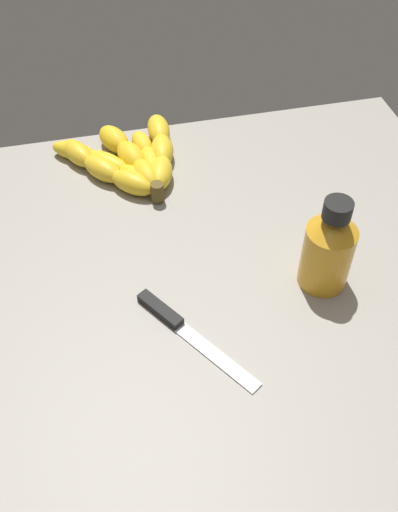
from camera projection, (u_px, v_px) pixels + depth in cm
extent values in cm
cube|color=gray|center=(225.00, 283.00, 79.94)|extent=(78.79, 71.26, 4.11)
ellipsoid|color=yellow|center=(161.00, 173.00, 90.00)|extent=(5.59, 8.00, 3.64)
ellipsoid|color=yellow|center=(162.00, 150.00, 93.92)|extent=(4.69, 7.73, 3.64)
ellipsoid|color=yellow|center=(159.00, 130.00, 97.79)|extent=(3.70, 7.29, 3.64)
ellipsoid|color=yellow|center=(155.00, 177.00, 89.84)|extent=(3.29, 5.97, 2.92)
ellipsoid|color=yellow|center=(150.00, 159.00, 92.89)|extent=(3.26, 5.95, 2.92)
ellipsoid|color=yellow|center=(142.00, 143.00, 95.83)|extent=(3.93, 6.23, 2.92)
ellipsoid|color=yellow|center=(146.00, 175.00, 89.56)|extent=(5.27, 7.57, 3.78)
ellipsoid|color=yellow|center=(131.00, 156.00, 92.80)|extent=(5.89, 7.76, 3.78)
ellipsoid|color=yellow|center=(114.00, 139.00, 95.81)|extent=(6.43, 7.85, 3.78)
ellipsoid|color=yellow|center=(137.00, 179.00, 89.56)|extent=(6.78, 8.46, 2.98)
ellipsoid|color=yellow|center=(108.00, 162.00, 92.32)|extent=(7.77, 7.90, 2.98)
ellipsoid|color=yellow|center=(75.00, 151.00, 94.29)|extent=(8.39, 6.97, 2.98)
ellipsoid|color=yellow|center=(132.00, 183.00, 88.57)|extent=(7.88, 7.58, 3.46)
ellipsoid|color=yellow|center=(102.00, 169.00, 90.80)|extent=(7.40, 8.00, 3.46)
ellipsoid|color=yellow|center=(78.00, 153.00, 93.53)|extent=(6.74, 8.22, 3.46)
cylinder|color=brown|center=(157.00, 192.00, 87.05)|extent=(2.00, 2.00, 3.00)
cylinder|color=gold|center=(327.00, 256.00, 74.31)|extent=(6.54, 6.54, 9.19)
cone|color=gold|center=(334.00, 224.00, 70.06)|extent=(6.54, 6.54, 2.36)
cylinder|color=black|center=(338.00, 210.00, 68.32)|extent=(3.56, 3.56, 2.36)
cube|color=silver|center=(217.00, 356.00, 69.17)|extent=(8.45, 11.52, 0.50)
cube|color=black|center=(160.00, 309.00, 73.52)|extent=(5.19, 6.72, 1.20)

